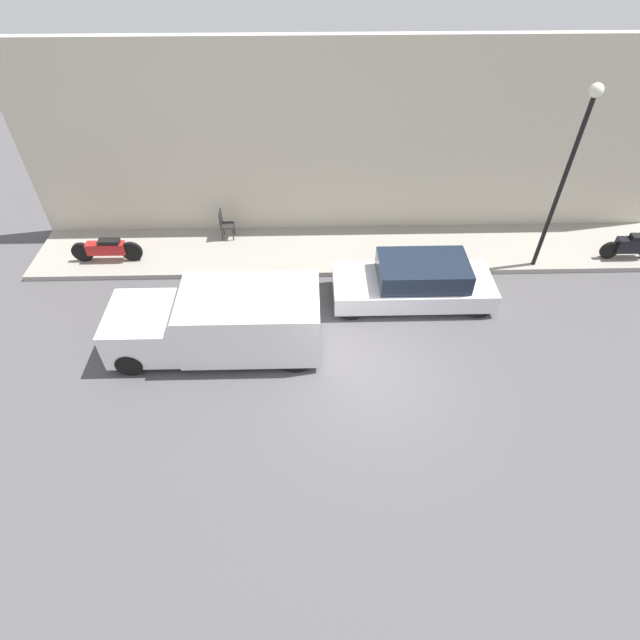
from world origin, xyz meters
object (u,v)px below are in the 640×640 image
at_px(delivery_van, 219,322).
at_px(streetlamp, 572,158).
at_px(motorcycle_black, 632,246).
at_px(cafe_chair, 224,223).
at_px(parked_car, 415,282).
at_px(motorcycle_red, 107,249).

height_order(delivery_van, streetlamp, streetlamp).
distance_m(delivery_van, streetlamp, 9.89).
xyz_separation_m(motorcycle_black, streetlamp, (-0.25, 2.96, 2.93)).
bearing_deg(cafe_chair, streetlamp, -99.98).
relative_size(parked_car, delivery_van, 0.85).
distance_m(parked_car, cafe_chair, 6.35).
height_order(parked_car, delivery_van, delivery_van).
bearing_deg(motorcycle_black, cafe_chair, 83.50).
bearing_deg(motorcycle_black, motorcycle_red, 89.10).
relative_size(motorcycle_red, streetlamp, 0.40).
bearing_deg(parked_car, motorcycle_red, 78.33).
distance_m(parked_car, delivery_van, 5.43).
bearing_deg(parked_car, motorcycle_black, -76.72).
relative_size(parked_car, cafe_chair, 4.56).
bearing_deg(cafe_chair, parked_car, -118.40).
height_order(parked_car, motorcycle_red, parked_car).
xyz_separation_m(delivery_van, streetlamp, (3.08, -9.01, 2.67)).
bearing_deg(delivery_van, motorcycle_red, 46.99).
xyz_separation_m(parked_car, streetlamp, (1.36, -3.86, 2.90)).
relative_size(delivery_van, streetlamp, 0.99).
bearing_deg(delivery_van, streetlamp, -71.12).
relative_size(streetlamp, cafe_chair, 5.42).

